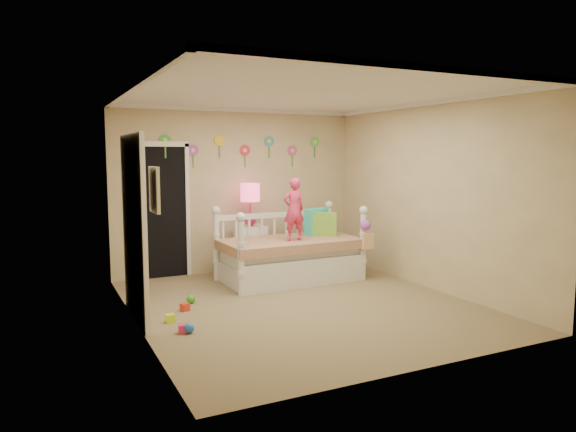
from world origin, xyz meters
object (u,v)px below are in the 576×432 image
daybed (290,243)px  table_lamp (250,198)px  child (294,209)px  nightstand (251,249)px

daybed → table_lamp: 1.02m
table_lamp → daybed: bearing=-64.6°
daybed → table_lamp: table_lamp is taller
child → nightstand: 1.17m
daybed → nightstand: bearing=114.1°
child → daybed: bearing=-93.9°
nightstand → table_lamp: size_ratio=1.13×
daybed → child: child is taller
table_lamp → nightstand: bearing=-90.0°
child → nightstand: size_ratio=1.21×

